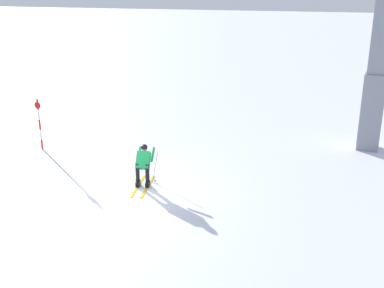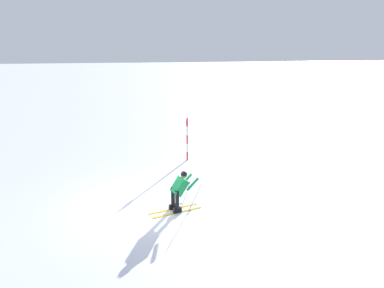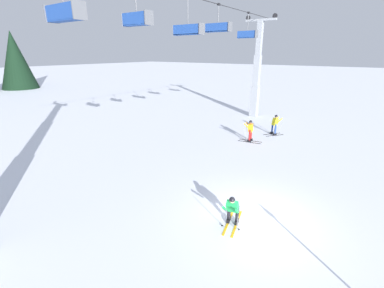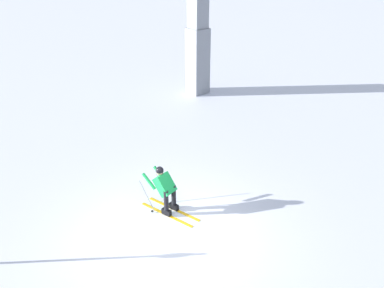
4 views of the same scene
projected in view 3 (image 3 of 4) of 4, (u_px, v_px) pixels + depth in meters
The scene contains 10 objects.
ground_plane at pixel (256, 219), 10.43m from camera, with size 260.00×260.00×0.00m, color white.
skier_carving_main at pixel (232, 208), 9.82m from camera, with size 1.82×0.95×1.46m.
lift_tower_far at pixel (256, 76), 25.89m from camera, with size 0.71×3.02×9.56m.
chairlift_seat_nearest at pixel (63, 12), 9.79m from camera, with size 0.61×1.97×2.08m.
chairlift_seat_second at pixel (136, 19), 12.58m from camera, with size 0.61×1.66×1.98m.
chairlift_seat_middle at pixel (187, 29), 15.85m from camera, with size 0.61×2.05×2.21m.
chairlift_seat_fourth at pixel (218, 28), 18.52m from camera, with size 0.61×1.97×1.84m.
chairlift_seat_farthest at pixel (247, 34), 22.43m from camera, with size 0.61×1.75×2.06m.
skier_distant_uphill at pixel (275, 123), 20.79m from camera, with size 1.58×1.38×1.66m.
skier_distant_downhill at pixel (250, 129), 19.20m from camera, with size 0.76×1.77×1.64m.
Camera 3 is at (-8.69, -3.04, 6.30)m, focal length 24.50 mm.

